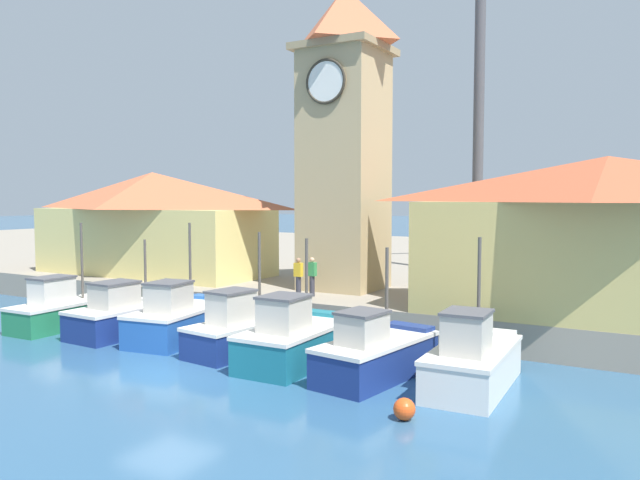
% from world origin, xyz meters
% --- Properties ---
extents(ground_plane, '(300.00, 300.00, 0.00)m').
position_xyz_m(ground_plane, '(0.00, 0.00, 0.00)').
color(ground_plane, '#2D567A').
extents(quay_wharf, '(120.00, 40.00, 1.19)m').
position_xyz_m(quay_wharf, '(0.00, 27.02, 0.60)').
color(quay_wharf, gray).
rests_on(quay_wharf, ground).
extents(fishing_boat_far_left, '(1.96, 5.15, 4.23)m').
position_xyz_m(fishing_boat_far_left, '(-8.50, 3.22, 0.72)').
color(fishing_boat_far_left, '#237A4C').
rests_on(fishing_boat_far_left, ground).
extents(fishing_boat_left_outer, '(2.25, 5.28, 3.61)m').
position_xyz_m(fishing_boat_left_outer, '(-5.39, 3.68, 0.72)').
color(fishing_boat_left_outer, navy).
rests_on(fishing_boat_left_outer, ground).
extents(fishing_boat_left_inner, '(2.70, 4.96, 4.32)m').
position_xyz_m(fishing_boat_left_inner, '(-2.91, 3.74, 0.77)').
color(fishing_boat_left_inner, '#2356A8').
rests_on(fishing_boat_left_inner, ground).
extents(fishing_boat_mid_left, '(2.39, 4.95, 4.07)m').
position_xyz_m(fishing_boat_mid_left, '(0.21, 3.60, 0.73)').
color(fishing_boat_mid_left, navy).
rests_on(fishing_boat_mid_left, ground).
extents(fishing_boat_center, '(2.20, 4.67, 3.96)m').
position_xyz_m(fishing_boat_center, '(2.61, 3.00, 0.78)').
color(fishing_boat_center, '#196B7F').
rests_on(fishing_boat_center, ground).
extents(fishing_boat_mid_right, '(2.44, 4.58, 3.80)m').
position_xyz_m(fishing_boat_mid_right, '(5.45, 2.81, 0.73)').
color(fishing_boat_mid_right, navy).
rests_on(fishing_boat_mid_right, ground).
extents(fishing_boat_right_inner, '(2.10, 4.47, 4.17)m').
position_xyz_m(fishing_boat_right_inner, '(8.19, 3.23, 0.77)').
color(fishing_boat_right_inner, silver).
rests_on(fishing_boat_right_inner, ground).
extents(clock_tower, '(3.72, 3.72, 14.84)m').
position_xyz_m(clock_tower, '(0.05, 11.13, 8.17)').
color(clock_tower, tan).
rests_on(clock_tower, quay_wharf).
extents(warehouse_left, '(13.13, 5.55, 5.42)m').
position_xyz_m(warehouse_left, '(-11.39, 10.93, 3.97)').
color(warehouse_left, '#E5D17A').
rests_on(warehouse_left, quay_wharf).
extents(warehouse_right, '(12.53, 6.56, 5.51)m').
position_xyz_m(warehouse_right, '(10.84, 10.10, 4.00)').
color(warehouse_right, tan).
rests_on(warehouse_right, quay_wharf).
extents(port_crane_far, '(3.57, 7.34, 20.76)m').
position_xyz_m(port_crane_far, '(3.73, 19.59, 9.24)').
color(port_crane_far, '#353539').
rests_on(port_crane_far, quay_wharf).
extents(mooring_buoy, '(0.53, 0.53, 0.53)m').
position_xyz_m(mooring_buoy, '(7.50, 0.01, 0.27)').
color(mooring_buoy, '#E54C19').
rests_on(mooring_buoy, ground).
extents(dock_worker_near_tower, '(0.34, 0.22, 1.62)m').
position_xyz_m(dock_worker_near_tower, '(-0.44, 8.05, 2.04)').
color(dock_worker_near_tower, '#33333D').
rests_on(dock_worker_near_tower, quay_wharf).
extents(dock_worker_along_quay, '(0.34, 0.22, 1.62)m').
position_xyz_m(dock_worker_along_quay, '(-0.05, 8.49, 2.04)').
color(dock_worker_along_quay, '#33333D').
rests_on(dock_worker_along_quay, quay_wharf).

